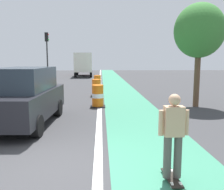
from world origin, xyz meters
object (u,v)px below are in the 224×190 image
(traffic_barrel_front, at_px, (98,96))
(traffic_barrel_mid, at_px, (96,88))
(traffic_light_corner, at_px, (47,48))
(street_tree_sidewalk, at_px, (199,31))
(traffic_barrel_back, at_px, (97,82))
(parked_suv_nearest, at_px, (25,96))
(delivery_truck_down_block, at_px, (83,63))
(skateboarder_on_lane, at_px, (173,135))

(traffic_barrel_front, height_order, traffic_barrel_mid, same)
(traffic_light_corner, xyz_separation_m, street_tree_sidewalk, (10.30, -14.13, 0.17))
(traffic_barrel_mid, distance_m, street_tree_sidewalk, 6.95)
(traffic_barrel_back, xyz_separation_m, street_tree_sidewalk, (5.02, -7.74, 3.14))
(parked_suv_nearest, height_order, traffic_light_corner, traffic_light_corner)
(traffic_barrel_back, bearing_deg, delivery_truck_down_block, 98.09)
(skateboarder_on_lane, bearing_deg, traffic_barrel_mid, 98.36)
(skateboarder_on_lane, distance_m, traffic_barrel_front, 7.71)
(street_tree_sidewalk, bearing_deg, traffic_barrel_mid, 144.12)
(traffic_barrel_back, height_order, street_tree_sidewalk, street_tree_sidewalk)
(skateboarder_on_lane, xyz_separation_m, traffic_barrel_back, (-1.63, 15.21, -0.38))
(traffic_barrel_mid, bearing_deg, traffic_barrel_back, 89.91)
(traffic_light_corner, relative_size, street_tree_sidewalk, 1.02)
(traffic_barrel_back, bearing_deg, traffic_barrel_mid, -90.09)
(skateboarder_on_lane, height_order, traffic_barrel_mid, skateboarder_on_lane)
(traffic_barrel_mid, xyz_separation_m, delivery_truck_down_block, (-2.18, 19.47, 1.31))
(traffic_barrel_front, relative_size, street_tree_sidewalk, 0.22)
(parked_suv_nearest, relative_size, delivery_truck_down_block, 0.61)
(traffic_barrel_back, relative_size, street_tree_sidewalk, 0.22)
(skateboarder_on_lane, relative_size, parked_suv_nearest, 0.36)
(traffic_barrel_mid, bearing_deg, street_tree_sidewalk, -35.88)
(parked_suv_nearest, distance_m, delivery_truck_down_block, 26.29)
(traffic_barrel_front, distance_m, traffic_barrel_back, 7.66)
(skateboarder_on_lane, bearing_deg, traffic_barrel_front, 101.28)
(delivery_truck_down_block, relative_size, street_tree_sidewalk, 1.54)
(skateboarder_on_lane, distance_m, parked_suv_nearest, 5.90)
(skateboarder_on_lane, height_order, traffic_barrel_back, skateboarder_on_lane)
(traffic_light_corner, bearing_deg, skateboarder_on_lane, -72.26)
(traffic_barrel_front, distance_m, traffic_barrel_mid, 3.56)
(delivery_truck_down_block, distance_m, street_tree_sidewalk, 24.27)
(traffic_barrel_back, height_order, delivery_truck_down_block, delivery_truck_down_block)
(traffic_barrel_mid, height_order, street_tree_sidewalk, street_tree_sidewalk)
(delivery_truck_down_block, height_order, street_tree_sidewalk, street_tree_sidewalk)
(parked_suv_nearest, bearing_deg, skateboarder_on_lane, -46.81)
(traffic_barrel_front, relative_size, traffic_barrel_back, 1.00)
(skateboarder_on_lane, bearing_deg, parked_suv_nearest, 133.19)
(traffic_barrel_mid, height_order, traffic_barrel_back, same)
(traffic_barrel_mid, distance_m, traffic_barrel_back, 4.10)
(traffic_barrel_back, distance_m, traffic_light_corner, 8.81)
(traffic_barrel_front, bearing_deg, traffic_barrel_mid, 92.02)
(skateboarder_on_lane, relative_size, traffic_barrel_front, 1.55)
(traffic_barrel_mid, relative_size, delivery_truck_down_block, 0.14)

